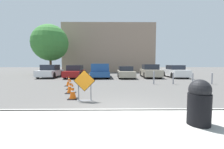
{
  "coord_description": "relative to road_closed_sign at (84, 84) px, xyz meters",
  "views": [
    {
      "loc": [
        -0.41,
        -4.83,
        1.67
      ],
      "look_at": [
        -0.26,
        9.8,
        0.56
      ],
      "focal_mm": 24.0,
      "sensor_mm": 36.0,
      "label": 1
    }
  ],
  "objects": [
    {
      "name": "bollard_second",
      "position": [
        6.14,
        5.26,
        -0.26
      ],
      "size": [
        0.12,
        0.12,
        0.95
      ],
      "color": "gray",
      "rests_on": "ground_plane"
    },
    {
      "name": "sidewalk_strip",
      "position": [
        1.55,
        -3.06,
        -0.7
      ],
      "size": [
        26.73,
        2.74,
        0.14
      ],
      "color": "#ADAAA3",
      "rests_on": "ground_plane"
    },
    {
      "name": "parked_car_third",
      "position": [
        2.9,
        10.82,
        -0.15
      ],
      "size": [
        1.81,
        4.61,
        1.32
      ],
      "rotation": [
        0.0,
        0.0,
        3.14
      ],
      "color": "#A39984",
      "rests_on": "ground_plane"
    },
    {
      "name": "traffic_cone_third",
      "position": [
        -1.47,
        3.07,
        -0.46
      ],
      "size": [
        0.43,
        0.43,
        0.63
      ],
      "color": "black",
      "rests_on": "ground_plane"
    },
    {
      "name": "traffic_cone_second",
      "position": [
        -1.09,
        1.75,
        -0.37
      ],
      "size": [
        0.52,
        0.52,
        0.8
      ],
      "color": "black",
      "rests_on": "ground_plane"
    },
    {
      "name": "road_closed_sign",
      "position": [
        0.0,
        0.0,
        0.0
      ],
      "size": [
        0.96,
        0.2,
        1.39
      ],
      "color": "black",
      "rests_on": "ground_plane"
    },
    {
      "name": "traffic_cone_nearest",
      "position": [
        -0.62,
        0.37,
        -0.4
      ],
      "size": [
        0.43,
        0.43,
        0.75
      ],
      "color": "black",
      "rests_on": "ground_plane"
    },
    {
      "name": "traffic_cone_fourth",
      "position": [
        -1.92,
        4.41,
        -0.41
      ],
      "size": [
        0.51,
        0.51,
        0.74
      ],
      "color": "black",
      "rests_on": "ground_plane"
    },
    {
      "name": "parked_car_second",
      "position": [
        -3.0,
        10.98,
        -0.1
      ],
      "size": [
        1.9,
        4.7,
        1.44
      ],
      "rotation": [
        0.0,
        0.0,
        3.16
      ],
      "color": "maroon",
      "rests_on": "ground_plane"
    },
    {
      "name": "curb_lip",
      "position": [
        1.55,
        -1.69,
        -0.7
      ],
      "size": [
        26.73,
        0.2,
        0.14
      ],
      "color": "#ADAAA3",
      "rests_on": "ground_plane"
    },
    {
      "name": "pickup_truck",
      "position": [
        -0.04,
        10.92,
        -0.04
      ],
      "size": [
        2.29,
        5.35,
        1.61
      ],
      "rotation": [
        0.0,
        0.0,
        3.19
      ],
      "color": "navy",
      "rests_on": "ground_plane"
    },
    {
      "name": "bollard_fourth",
      "position": [
        9.24,
        5.26,
        -0.28
      ],
      "size": [
        0.12,
        0.12,
        0.92
      ],
      "color": "gray",
      "rests_on": "ground_plane"
    },
    {
      "name": "parked_car_fifth",
      "position": [
        8.81,
        11.04,
        -0.09
      ],
      "size": [
        1.96,
        4.2,
        1.44
      ],
      "rotation": [
        0.0,
        0.0,
        3.11
      ],
      "color": "white",
      "rests_on": "ground_plane"
    },
    {
      "name": "ground_plane",
      "position": [
        1.55,
        8.31,
        -0.77
      ],
      "size": [
        96.0,
        96.0,
        0.0
      ],
      "primitive_type": "plane",
      "color": "#565451"
    },
    {
      "name": "street_tree_behind_lot",
      "position": [
        -7.75,
        15.83,
        3.9
      ],
      "size": [
        5.28,
        5.28,
        7.31
      ],
      "color": "#513823",
      "rests_on": "ground_plane"
    },
    {
      "name": "trash_bin",
      "position": [
        3.34,
        -2.91,
        -0.05
      ],
      "size": [
        0.54,
        0.54,
        1.13
      ],
      "color": "black",
      "rests_on": "sidewalk_strip"
    },
    {
      "name": "bollard_nearest",
      "position": [
        4.59,
        5.26,
        -0.22
      ],
      "size": [
        0.12,
        0.12,
        1.04
      ],
      "color": "gray",
      "rests_on": "ground_plane"
    },
    {
      "name": "parked_car_nearest",
      "position": [
        -5.96,
        11.13,
        -0.08
      ],
      "size": [
        1.96,
        4.06,
        1.49
      ],
      "rotation": [
        0.0,
        0.0,
        3.15
      ],
      "color": "silver",
      "rests_on": "ground_plane"
    },
    {
      "name": "parked_car_fourth",
      "position": [
        5.85,
        11.11,
        -0.05
      ],
      "size": [
        2.14,
        4.37,
        1.54
      ],
      "rotation": [
        0.0,
        0.0,
        3.09
      ],
      "color": "#A39984",
      "rests_on": "ground_plane"
    },
    {
      "name": "building_facade_backdrop",
      "position": [
        0.83,
        22.82,
        3.68
      ],
      "size": [
        16.78,
        5.0,
        8.88
      ],
      "color": "gray",
      "rests_on": "ground_plane"
    },
    {
      "name": "bollard_third",
      "position": [
        7.69,
        5.26,
        -0.28
      ],
      "size": [
        0.12,
        0.12,
        0.91
      ],
      "color": "gray",
      "rests_on": "ground_plane"
    }
  ]
}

